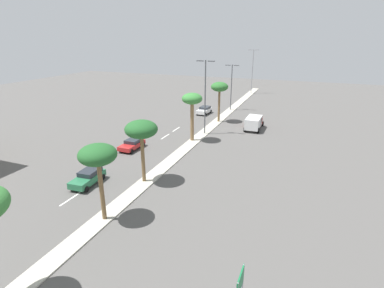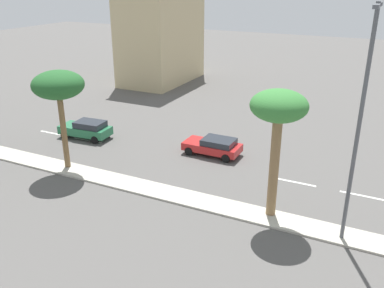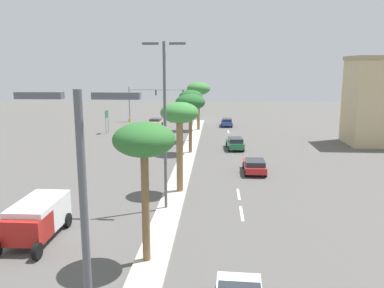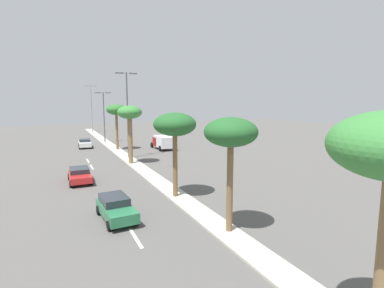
% 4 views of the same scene
% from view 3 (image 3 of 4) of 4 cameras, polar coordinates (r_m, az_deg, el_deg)
% --- Properties ---
extents(ground_plane, '(160.00, 160.00, 0.00)m').
position_cam_3_polar(ground_plane, '(38.27, -1.49, -4.18)').
color(ground_plane, '#565451').
extents(median_curb, '(1.80, 94.78, 0.12)m').
position_cam_3_polar(median_curb, '(28.28, -3.41, -9.68)').
color(median_curb, '#B7B2A3').
rests_on(median_curb, ground).
extents(lane_stripe_inboard, '(0.20, 2.80, 0.01)m').
position_cam_3_polar(lane_stripe_inboard, '(70.37, 5.05, 2.82)').
color(lane_stripe_inboard, silver).
rests_on(lane_stripe_inboard, ground).
extents(lane_stripe_far, '(0.20, 2.80, 0.01)m').
position_cam_3_polar(lane_stripe_far, '(62.41, 5.23, 1.76)').
color(lane_stripe_far, silver).
rests_on(lane_stripe_far, ground).
extents(lane_stripe_trailing, '(0.20, 2.80, 0.01)m').
position_cam_3_polar(lane_stripe_trailing, '(52.64, 5.51, 0.01)').
color(lane_stripe_trailing, silver).
rests_on(lane_stripe_trailing, ground).
extents(lane_stripe_leading, '(0.20, 2.80, 0.01)m').
position_cam_3_polar(lane_stripe_leading, '(48.97, 5.65, -0.83)').
color(lane_stripe_leading, silver).
rests_on(lane_stripe_leading, ground).
extents(lane_stripe_left, '(0.20, 2.80, 0.01)m').
position_cam_3_polar(lane_stripe_left, '(32.31, 6.69, -7.15)').
color(lane_stripe_left, silver).
rests_on(lane_stripe_left, ground).
extents(lane_stripe_right, '(0.20, 2.80, 0.01)m').
position_cam_3_polar(lane_stripe_right, '(28.29, 7.14, -9.85)').
color(lane_stripe_right, silver).
rests_on(lane_stripe_right, ground).
extents(traffic_signal_gantry, '(15.18, 0.53, 6.39)m').
position_cam_3_polar(traffic_signal_gantry, '(73.78, -6.14, 6.36)').
color(traffic_signal_gantry, gray).
rests_on(traffic_signal_gantry, ground).
extents(directional_road_sign, '(0.10, 1.54, 3.53)m').
position_cam_3_polar(directional_road_sign, '(61.74, -12.13, 3.85)').
color(directional_road_sign, gray).
rests_on(directional_road_sign, ground).
extents(palm_tree_mid, '(3.65, 3.65, 7.52)m').
position_cam_3_polar(palm_tree_mid, '(62.99, 0.94, 7.82)').
color(palm_tree_mid, olive).
rests_on(palm_tree_mid, median_curb).
extents(palm_tree_left, '(3.14, 3.14, 6.84)m').
position_cam_3_polar(palm_tree_left, '(53.53, -0.17, 6.68)').
color(palm_tree_left, brown).
rests_on(palm_tree_left, median_curb).
extents(palm_tree_trailing, '(3.44, 3.44, 6.86)m').
position_cam_3_polar(palm_tree_trailing, '(45.94, -0.24, 5.90)').
color(palm_tree_trailing, brown).
rests_on(palm_tree_trailing, median_curb).
extents(palm_tree_near, '(3.02, 3.02, 7.22)m').
position_cam_3_polar(palm_tree_near, '(31.31, -1.80, 3.93)').
color(palm_tree_near, olive).
rests_on(palm_tree_near, median_curb).
extents(palm_tree_leading, '(3.12, 3.12, 7.26)m').
position_cam_3_polar(palm_tree_leading, '(19.78, -6.89, 0.13)').
color(palm_tree_leading, brown).
rests_on(palm_tree_leading, median_curb).
extents(street_lamp_inboard, '(2.90, 0.24, 11.59)m').
position_cam_3_polar(street_lamp_inboard, '(27.40, -3.92, 4.16)').
color(street_lamp_inboard, '#515459').
rests_on(street_lamp_inboard, median_curb).
extents(street_lamp_rear, '(2.90, 0.24, 9.45)m').
position_cam_3_polar(street_lamp_rear, '(10.46, -14.97, -14.17)').
color(street_lamp_rear, '#515459').
rests_on(street_lamp_rear, median_curb).
extents(sedan_tan_left, '(2.26, 3.96, 1.34)m').
position_cam_3_polar(sedan_tan_left, '(67.78, -5.31, 3.12)').
color(sedan_tan_left, tan).
rests_on(sedan_tan_left, ground).
extents(sedan_red_near, '(2.10, 4.33, 1.34)m').
position_cam_3_polar(sedan_red_near, '(38.62, 8.96, -3.05)').
color(sedan_red_near, red).
rests_on(sedan_red_near, ground).
extents(sedan_green_trailing, '(2.20, 4.44, 1.50)m').
position_cam_3_polar(sedan_green_trailing, '(49.22, 6.19, 0.16)').
color(sedan_green_trailing, '#287047').
rests_on(sedan_green_trailing, ground).
extents(sedan_blue_outboard, '(1.88, 4.55, 1.37)m').
position_cam_3_polar(sedan_blue_outboard, '(68.28, 5.02, 3.19)').
color(sedan_blue_outboard, '#2D47AD').
rests_on(sedan_blue_outboard, ground).
extents(box_truck, '(2.55, 5.57, 2.22)m').
position_cam_3_polar(box_truck, '(25.48, -21.47, -9.95)').
color(box_truck, '#B21E19').
rests_on(box_truck, ground).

